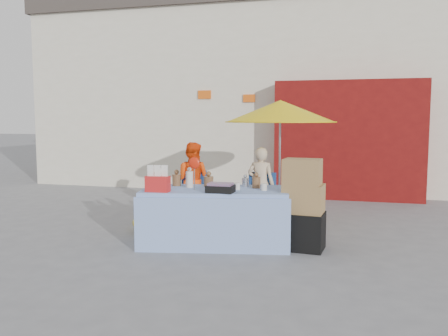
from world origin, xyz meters
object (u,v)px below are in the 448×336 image
(chair_right, at_px, (259,208))
(box_stack, at_px, (303,208))
(market_table, at_px, (214,216))
(vendor_orange, at_px, (192,180))
(vendor_beige, at_px, (261,184))
(umbrella, at_px, (280,112))
(chair_left, at_px, (190,205))

(chair_right, bearing_deg, box_stack, -55.53)
(market_table, xyz_separation_m, vendor_orange, (-0.89, 1.65, 0.27))
(vendor_orange, bearing_deg, vendor_beige, -176.54)
(umbrella, bearing_deg, chair_right, -136.45)
(vendor_beige, relative_size, umbrella, 0.62)
(umbrella, distance_m, box_stack, 2.26)
(chair_right, xyz_separation_m, box_stack, (0.88, -1.46, 0.32))
(chair_right, xyz_separation_m, vendor_orange, (-1.25, 0.13, 0.42))
(umbrella, height_order, box_stack, umbrella)
(market_table, xyz_separation_m, chair_left, (-0.89, 1.52, -0.15))
(chair_right, xyz_separation_m, umbrella, (0.30, 0.28, 1.64))
(chair_right, bearing_deg, chair_left, -176.54)
(vendor_beige, bearing_deg, vendor_orange, 3.46)
(chair_left, bearing_deg, vendor_orange, 93.87)
(vendor_beige, relative_size, box_stack, 1.04)
(vendor_beige, xyz_separation_m, box_stack, (0.88, -1.59, -0.07))
(market_table, height_order, chair_left, market_table)
(market_table, distance_m, vendor_beige, 1.71)
(chair_right, relative_size, umbrella, 0.41)
(market_table, bearing_deg, vendor_beige, 66.57)
(chair_right, height_order, vendor_orange, vendor_orange)
(chair_right, xyz_separation_m, vendor_beige, (-0.00, 0.13, 0.39))
(chair_left, distance_m, vendor_orange, 0.44)
(umbrella, relative_size, box_stack, 1.69)
(market_table, relative_size, umbrella, 1.06)
(chair_right, relative_size, box_stack, 0.69)
(vendor_orange, relative_size, vendor_beige, 1.05)
(market_table, xyz_separation_m, umbrella, (0.66, 1.80, 1.48))
(vendor_beige, xyz_separation_m, umbrella, (0.30, 0.15, 1.25))
(market_table, height_order, box_stack, market_table)
(vendor_beige, bearing_deg, umbrella, -149.97)
(vendor_orange, bearing_deg, market_table, 121.79)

